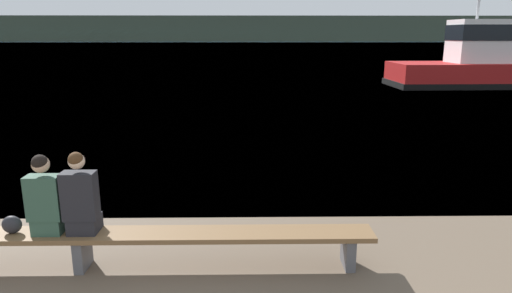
# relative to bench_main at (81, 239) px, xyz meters

# --- Properties ---
(water_surface) EXTENTS (240.00, 240.00, 0.00)m
(water_surface) POSITION_rel_bench_main_xyz_m (0.68, 121.59, -0.39)
(water_surface) COLOR #386084
(water_surface) RESTS_ON ground
(far_shoreline) EXTENTS (600.00, 12.00, 9.36)m
(far_shoreline) POSITION_rel_bench_main_xyz_m (0.68, 174.92, 4.29)
(far_shoreline) COLOR #384233
(far_shoreline) RESTS_ON ground
(bench_main) EXTENTS (7.28, 0.45, 0.47)m
(bench_main) POSITION_rel_bench_main_xyz_m (0.00, 0.00, 0.00)
(bench_main) COLOR brown
(bench_main) RESTS_ON ground
(person_left) EXTENTS (0.40, 0.35, 1.01)m
(person_left) POSITION_rel_bench_main_xyz_m (-0.38, -0.00, 0.53)
(person_left) COLOR #2D4C3D
(person_left) RESTS_ON bench_main
(person_right) EXTENTS (0.40, 0.35, 1.04)m
(person_right) POSITION_rel_bench_main_xyz_m (0.04, -0.00, 0.54)
(person_right) COLOR black
(person_right) RESTS_ON bench_main
(shopping_bag) EXTENTS (0.24, 0.16, 0.22)m
(shopping_bag) POSITION_rel_bench_main_xyz_m (-0.84, 0.01, 0.20)
(shopping_bag) COLOR #232328
(shopping_bag) RESTS_ON bench_main
(tugboat_red) EXTENTS (8.64, 3.86, 6.30)m
(tugboat_red) POSITION_rel_bench_main_xyz_m (14.48, 20.21, 0.75)
(tugboat_red) COLOR #A81919
(tugboat_red) RESTS_ON water_surface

